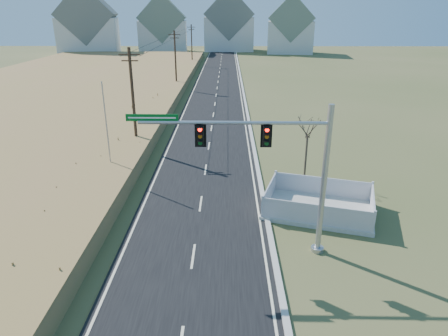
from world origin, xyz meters
TOP-DOWN VIEW (x-y plane):
  - ground at (0.00, 0.00)m, footprint 260.00×260.00m
  - road at (0.00, 50.00)m, footprint 8.00×180.00m
  - curb at (4.15, 50.00)m, footprint 0.30×180.00m
  - reed_marsh at (-24.00, 40.00)m, footprint 38.00×110.00m
  - utility_pole_near at (-6.50, 15.00)m, footprint 1.80×0.26m
  - utility_pole_mid at (-6.50, 45.00)m, footprint 1.80×0.26m
  - utility_pole_far at (-6.50, 75.00)m, footprint 1.80×0.26m
  - condo_nw at (-38.00, 100.00)m, footprint 17.69×13.38m
  - condo_nnw at (-18.00, 108.00)m, footprint 14.93×11.17m
  - condo_n at (2.00, 112.00)m, footprint 15.27×10.20m
  - condo_ne at (20.00, 104.00)m, footprint 14.12×10.51m
  - traffic_signal_mast at (4.59, -1.34)m, footprint 9.85×0.67m
  - fence_enclosure at (7.47, 3.04)m, footprint 7.61×6.21m
  - open_sign at (7.66, 2.00)m, footprint 0.56×0.15m
  - flagpole at (-7.00, 8.39)m, footprint 0.33×0.33m
  - bare_tree at (7.58, 8.54)m, footprint 1.89×1.89m

SIDE VIEW (x-z plane):
  - ground at x=0.00m, z-range 0.00..0.00m
  - road at x=0.00m, z-range 0.00..0.06m
  - curb at x=4.15m, z-range 0.00..0.18m
  - fence_enclosure at x=7.47m, z-range -0.46..1.05m
  - open_sign at x=7.66m, z-range 0.02..0.72m
  - reed_marsh at x=-24.00m, z-range 0.00..1.30m
  - flagpole at x=-7.00m, z-range -0.73..6.52m
  - bare_tree at x=7.58m, z-range 1.53..6.54m
  - utility_pole_near at x=-6.50m, z-range 0.18..9.18m
  - utility_pole_mid at x=-6.50m, z-range 0.18..9.18m
  - utility_pole_far at x=-6.50m, z-range 0.18..9.18m
  - traffic_signal_mast at x=4.59m, z-range 0.83..8.67m
  - condo_ne at x=20.00m, z-range -1.42..15.10m
  - condo_nnw at x=-18.00m, z-range -1.58..15.45m
  - condo_n at x=2.00m, z-range -1.66..16.88m
  - condo_nw at x=-38.00m, z-range -1.82..17.23m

